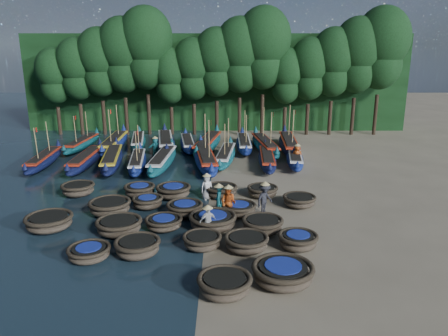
{
  "coord_description": "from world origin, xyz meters",
  "views": [
    {
      "loc": [
        0.97,
        -24.07,
        8.96
      ],
      "look_at": [
        0.88,
        2.81,
        1.3
      ],
      "focal_mm": 35.0,
      "sensor_mm": 36.0,
      "label": 1
    }
  ],
  "objects_px": {
    "coracle_19": "(299,200)",
    "long_boat_15": "(244,144)",
    "coracle_4": "(283,273)",
    "long_boat_0": "(44,160)",
    "fisherman_2": "(228,202)",
    "coracle_20": "(78,189)",
    "coracle_17": "(185,208)",
    "long_boat_12": "(166,142)",
    "long_boat_8": "(295,158)",
    "long_boat_1": "(86,160)",
    "coracle_21": "(140,190)",
    "long_boat_9": "(82,144)",
    "coracle_9": "(298,240)",
    "long_boat_10": "(114,143)",
    "long_boat_3": "(137,162)",
    "long_boat_6": "(226,156)",
    "coracle_6": "(138,247)",
    "fisherman_4": "(208,220)",
    "long_boat_4": "(162,160)",
    "fisherman_5": "(155,146)",
    "fisherman_6": "(297,154)",
    "long_boat_13": "(188,143)",
    "coracle_15": "(110,207)",
    "coracle_22": "(173,191)",
    "coracle_5": "(89,252)",
    "long_boat_2": "(112,159)",
    "coracle_3": "(225,284)",
    "fisherman_0": "(207,186)",
    "coracle_13": "(213,221)",
    "long_boat_5": "(206,159)",
    "coracle_24": "(263,191)",
    "long_boat_11": "(138,142)",
    "coracle_10": "(49,222)",
    "coracle_18": "(239,209)",
    "coracle_23": "(221,191)",
    "long_boat_17": "(289,144)",
    "coracle_16": "(148,202)",
    "coracle_11": "(119,226)",
    "coracle_12": "(164,223)",
    "fisherman_1": "(219,199)",
    "coracle_8": "(246,242)",
    "long_boat_7": "(267,159)"
  },
  "relations": [
    {
      "from": "coracle_4",
      "to": "long_boat_0",
      "type": "xyz_separation_m",
      "value": [
        -15.97,
        16.86,
        0.04
      ]
    },
    {
      "from": "coracle_8",
      "to": "long_boat_7",
      "type": "distance_m",
      "value": 14.45
    },
    {
      "from": "long_boat_4",
      "to": "fisherman_5",
      "type": "bearing_deg",
      "value": 110.36
    },
    {
      "from": "coracle_17",
      "to": "long_boat_12",
      "type": "height_order",
      "value": "long_boat_12"
    },
    {
      "from": "long_boat_10",
      "to": "fisherman_2",
      "type": "bearing_deg",
      "value": -59.03
    },
    {
      "from": "coracle_24",
      "to": "long_boat_8",
      "type": "bearing_deg",
      "value": 67.7
    },
    {
      "from": "coracle_3",
      "to": "coracle_17",
      "type": "xyz_separation_m",
      "value": [
        -2.17,
        7.79,
        -0.03
      ]
    },
    {
      "from": "coracle_13",
      "to": "long_boat_15",
      "type": "distance_m",
      "value": 17.3
    },
    {
      "from": "coracle_5",
      "to": "long_boat_2",
      "type": "relative_size",
      "value": 0.25
    },
    {
      "from": "long_boat_5",
      "to": "long_boat_12",
      "type": "height_order",
      "value": "long_boat_5"
    },
    {
      "from": "coracle_21",
      "to": "long_boat_2",
      "type": "distance_m",
      "value": 7.63
    },
    {
      "from": "coracle_9",
      "to": "long_boat_10",
      "type": "xyz_separation_m",
      "value": [
        -13.01,
        19.17,
        0.19
      ]
    },
    {
      "from": "coracle_19",
      "to": "long_boat_13",
      "type": "height_order",
      "value": "long_boat_13"
    },
    {
      "from": "fisherman_4",
      "to": "coracle_20",
      "type": "bearing_deg",
      "value": 115.63
    },
    {
      "from": "long_boat_12",
      "to": "long_boat_15",
      "type": "distance_m",
      "value": 6.91
    },
    {
      "from": "coracle_6",
      "to": "long_boat_1",
      "type": "height_order",
      "value": "long_boat_1"
    },
    {
      "from": "long_boat_8",
      "to": "long_boat_9",
      "type": "distance_m",
      "value": 18.66
    },
    {
      "from": "coracle_10",
      "to": "coracle_20",
      "type": "distance_m",
      "value": 5.12
    },
    {
      "from": "long_boat_1",
      "to": "coracle_18",
      "type": "bearing_deg",
      "value": -40.32
    },
    {
      "from": "coracle_11",
      "to": "long_boat_2",
      "type": "distance_m",
      "value": 12.71
    },
    {
      "from": "long_boat_5",
      "to": "long_boat_9",
      "type": "xyz_separation_m",
      "value": [
        -11.14,
        5.71,
        -0.11
      ]
    },
    {
      "from": "long_boat_3",
      "to": "long_boat_6",
      "type": "xyz_separation_m",
      "value": [
        6.58,
        1.77,
        0.03
      ]
    },
    {
      "from": "coracle_21",
      "to": "long_boat_8",
      "type": "bearing_deg",
      "value": 35.81
    },
    {
      "from": "long_boat_6",
      "to": "coracle_6",
      "type": "bearing_deg",
      "value": -97.23
    },
    {
      "from": "long_boat_8",
      "to": "coracle_15",
      "type": "bearing_deg",
      "value": -132.1
    },
    {
      "from": "coracle_6",
      "to": "coracle_12",
      "type": "xyz_separation_m",
      "value": [
        0.75,
        2.87,
        -0.08
      ]
    },
    {
      "from": "coracle_11",
      "to": "long_boat_1",
      "type": "bearing_deg",
      "value": 113.76
    },
    {
      "from": "coracle_21",
      "to": "long_boat_9",
      "type": "height_order",
      "value": "long_boat_9"
    },
    {
      "from": "coracle_13",
      "to": "fisherman_0",
      "type": "distance_m",
      "value": 4.41
    },
    {
      "from": "long_boat_17",
      "to": "fisherman_1",
      "type": "xyz_separation_m",
      "value": [
        -5.84,
        -14.89,
        0.36
      ]
    },
    {
      "from": "coracle_17",
      "to": "long_boat_1",
      "type": "xyz_separation_m",
      "value": [
        -8.35,
        9.75,
        0.13
      ]
    },
    {
      "from": "coracle_6",
      "to": "fisherman_4",
      "type": "relative_size",
      "value": 1.4
    },
    {
      "from": "fisherman_2",
      "to": "coracle_20",
      "type": "bearing_deg",
      "value": -171.94
    },
    {
      "from": "long_boat_0",
      "to": "long_boat_11",
      "type": "distance_m",
      "value": 8.75
    },
    {
      "from": "coracle_8",
      "to": "fisherman_5",
      "type": "bearing_deg",
      "value": 111.33
    },
    {
      "from": "coracle_19",
      "to": "long_boat_8",
      "type": "height_order",
      "value": "long_boat_8"
    },
    {
      "from": "coracle_21",
      "to": "long_boat_2",
      "type": "height_order",
      "value": "long_boat_2"
    },
    {
      "from": "long_boat_3",
      "to": "long_boat_9",
      "type": "bearing_deg",
      "value": 127.42
    },
    {
      "from": "fisherman_0",
      "to": "fisherman_6",
      "type": "xyz_separation_m",
      "value": [
        6.55,
        7.6,
        0.03
      ]
    },
    {
      "from": "coracle_6",
      "to": "coracle_8",
      "type": "height_order",
      "value": "coracle_6"
    },
    {
      "from": "coracle_23",
      "to": "long_boat_2",
      "type": "xyz_separation_m",
      "value": [
        -8.33,
        6.93,
        0.13
      ]
    },
    {
      "from": "long_boat_4",
      "to": "fisherman_6",
      "type": "bearing_deg",
      "value": 6.85
    },
    {
      "from": "long_boat_6",
      "to": "fisherman_2",
      "type": "xyz_separation_m",
      "value": [
        0.14,
        -11.51,
        0.42
      ]
    },
    {
      "from": "coracle_15",
      "to": "long_boat_10",
      "type": "xyz_separation_m",
      "value": [
        -3.46,
        15.1,
        0.14
      ]
    },
    {
      "from": "long_boat_15",
      "to": "long_boat_5",
      "type": "bearing_deg",
      "value": -119.88
    },
    {
      "from": "long_boat_17",
      "to": "coracle_16",
      "type": "bearing_deg",
      "value": -123.36
    },
    {
      "from": "coracle_21",
      "to": "long_boat_11",
      "type": "distance_m",
      "value": 13.58
    },
    {
      "from": "coracle_19",
      "to": "long_boat_15",
      "type": "xyz_separation_m",
      "value": [
        -2.58,
        13.96,
        0.15
      ]
    },
    {
      "from": "long_boat_11",
      "to": "fisherman_0",
      "type": "bearing_deg",
      "value": -72.76
    },
    {
      "from": "coracle_15",
      "to": "coracle_22",
      "type": "distance_m",
      "value": 4.12
    }
  ]
}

